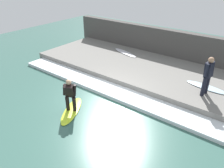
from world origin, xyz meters
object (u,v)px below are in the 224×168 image
surfboard_waiting_near (207,87)px  surfer_waiting_near (208,74)px  surfboard_spare (125,53)px  surfboard_riding (72,111)px  surfer_riding (70,94)px

surfboard_waiting_near → surfer_waiting_near: bearing=-174.9°
surfboard_spare → surfboard_riding: bearing=-166.0°
surfboard_riding → surfboard_waiting_near: size_ratio=1.05×
surfboard_riding → surfer_riding: bearing=180.0°
surfboard_spare → surfer_waiting_near: bearing=-111.0°
surfboard_riding → surfer_waiting_near: surfer_waiting_near is taller
surfboard_riding → surfer_waiting_near: 5.72m
surfboard_waiting_near → surfboard_spare: bearing=74.9°
surfboard_waiting_near → surfboard_spare: (1.46, 5.41, 0.00)m
surfer_riding → surfboard_spare: surfer_riding is taller
surfboard_riding → surfboard_waiting_near: (4.55, -3.91, 0.39)m
surfboard_waiting_near → surfboard_spare: same height
surfboard_riding → surfboard_spare: 6.20m
surfboard_spare → surfer_riding: bearing=-166.0°
surfer_riding → surfer_waiting_near: surfer_waiting_near is taller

